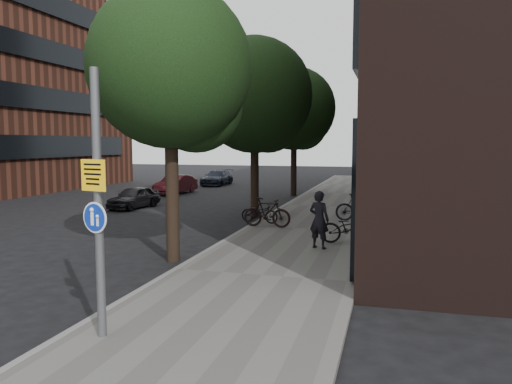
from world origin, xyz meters
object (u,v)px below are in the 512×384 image
(pedestrian, at_px, (319,220))
(parked_bike_facade_near, at_px, (351,228))
(signpost, at_px, (98,204))
(parked_car_near, at_px, (134,197))

(pedestrian, xyz_separation_m, parked_bike_facade_near, (0.87, 0.93, -0.36))
(signpost, distance_m, parked_bike_facade_near, 9.40)
(parked_bike_facade_near, bearing_deg, pedestrian, 134.93)
(parked_car_near, bearing_deg, signpost, -55.93)
(pedestrian, bearing_deg, parked_car_near, -17.15)
(parked_bike_facade_near, relative_size, parked_car_near, 0.59)
(parked_bike_facade_near, height_order, parked_car_near, parked_bike_facade_near)
(signpost, relative_size, parked_bike_facade_near, 2.26)
(parked_bike_facade_near, bearing_deg, signpost, 156.77)
(signpost, relative_size, parked_car_near, 1.34)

